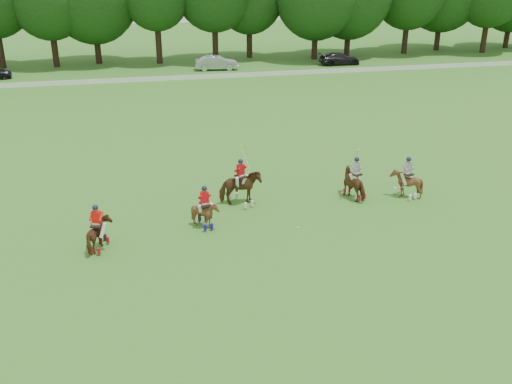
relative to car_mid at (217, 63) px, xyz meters
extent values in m
plane|color=#2C651D|center=(-5.84, -42.50, -0.77)|extent=(180.00, 180.00, 0.00)
cylinder|color=black|center=(-23.27, 6.42, 1.72)|extent=(0.70, 0.70, 4.98)
cylinder|color=black|center=(-17.47, 5.99, 1.55)|extent=(0.70, 0.70, 4.64)
cylinder|color=black|center=(-12.83, 7.02, 1.39)|extent=(0.70, 0.70, 4.31)
cylinder|color=black|center=(-5.88, 5.50, 1.85)|extent=(0.70, 0.70, 5.24)
cylinder|color=black|center=(0.79, 5.74, 1.82)|extent=(0.70, 0.70, 5.19)
cylinder|color=black|center=(5.22, 7.12, 1.47)|extent=(0.70, 0.70, 4.48)
cylinder|color=black|center=(12.70, 4.32, 1.34)|extent=(0.70, 0.70, 4.21)
cylinder|color=black|center=(17.41, 5.67, 1.27)|extent=(0.70, 0.70, 4.07)
cylinder|color=black|center=(25.32, 5.88, 1.63)|extent=(0.70, 0.70, 4.79)
cylinder|color=black|center=(30.75, 7.42, 1.45)|extent=(0.70, 0.70, 4.44)
cylinder|color=black|center=(35.58, 4.24, 1.66)|extent=(0.70, 0.70, 4.86)
cylinder|color=black|center=(41.02, 7.23, 1.18)|extent=(0.70, 0.70, 3.90)
cube|color=white|center=(-5.84, -4.50, -0.55)|extent=(120.00, 0.10, 0.44)
imported|color=#A2A2A7|center=(0.00, 0.00, 0.00)|extent=(4.78, 2.01, 1.54)
imported|color=black|center=(14.35, 0.00, -0.08)|extent=(4.75, 1.95, 1.38)
imported|color=#4D2E14|center=(-11.51, -39.89, -0.07)|extent=(1.28, 1.82, 1.40)
cube|color=black|center=(-11.51, -39.89, 0.44)|extent=(0.61, 0.68, 0.08)
cylinder|color=tan|center=(-11.80, -39.79, 0.36)|extent=(0.10, 0.21, 1.29)
imported|color=#4D2E14|center=(-4.55, -36.47, 0.12)|extent=(2.25, 2.13, 1.77)
cube|color=black|center=(-4.55, -36.47, 0.77)|extent=(0.64, 0.70, 0.08)
cylinder|color=tan|center=(-4.28, -36.33, 1.69)|extent=(0.37, 0.70, 1.08)
imported|color=#4D2E14|center=(-6.70, -38.68, -0.10)|extent=(1.25, 1.36, 1.34)
cube|color=black|center=(-6.70, -38.68, 0.39)|extent=(0.52, 0.62, 0.08)
cylinder|color=tan|center=(-6.41, -38.64, 0.31)|extent=(0.06, 0.21, 1.29)
imported|color=#4D2E14|center=(1.47, -36.93, 0.00)|extent=(1.45, 2.01, 1.55)
cube|color=black|center=(1.47, -36.93, 0.57)|extent=(0.62, 0.68, 0.08)
cylinder|color=tan|center=(1.19, -37.04, 1.49)|extent=(0.31, 0.73, 1.08)
imported|color=#4D2E14|center=(4.13, -37.43, -0.01)|extent=(1.59, 1.69, 1.51)
cube|color=black|center=(4.13, -37.43, 0.54)|extent=(0.59, 0.67, 0.08)
cylinder|color=tan|center=(3.84, -37.52, 0.46)|extent=(0.09, 0.21, 1.29)
sphere|color=white|center=(-2.51, -39.81, -0.72)|extent=(0.09, 0.09, 0.09)
camera|label=1|loc=(-9.69, -62.81, 11.19)|focal=40.00mm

